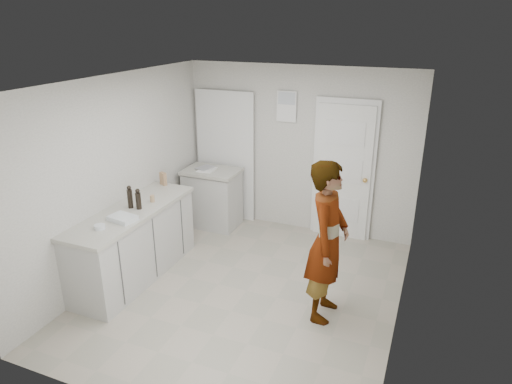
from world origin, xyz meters
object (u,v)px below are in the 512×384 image
at_px(person, 327,242).
at_px(cake_mix_box, 163,179).
at_px(oil_cruet_a, 138,199).
at_px(oil_cruet_b, 130,197).
at_px(baking_dish, 123,218).
at_px(spice_jar, 152,199).
at_px(egg_bowl, 100,227).

xyz_separation_m(person, cake_mix_box, (-2.54, 0.78, 0.12)).
bearing_deg(oil_cruet_a, oil_cruet_b, -175.93).
bearing_deg(baking_dish, spice_jar, 90.71).
xyz_separation_m(person, spice_jar, (-2.32, 0.19, 0.07)).
relative_size(baking_dish, egg_bowl, 2.79).
xyz_separation_m(cake_mix_box, egg_bowl, (0.13, -1.48, -0.07)).
relative_size(cake_mix_box, baking_dish, 0.53).
height_order(oil_cruet_b, baking_dish, oil_cruet_b).
bearing_deg(egg_bowl, oil_cruet_a, 84.23).
xyz_separation_m(oil_cruet_a, oil_cruet_b, (-0.12, -0.01, 0.01)).
height_order(cake_mix_box, spice_jar, cake_mix_box).
relative_size(oil_cruet_a, baking_dish, 0.78).
distance_m(person, baking_dish, 2.35).
bearing_deg(person, oil_cruet_a, 91.76).
relative_size(person, cake_mix_box, 10.01).
relative_size(person, egg_bowl, 14.74).
relative_size(oil_cruet_a, oil_cruet_b, 0.91).
distance_m(oil_cruet_b, egg_bowl, 0.64).
bearing_deg(spice_jar, oil_cruet_b, -117.61).
relative_size(spice_jar, egg_bowl, 0.72).
relative_size(cake_mix_box, spice_jar, 2.05).
xyz_separation_m(person, egg_bowl, (-2.40, -0.70, 0.05)).
distance_m(person, spice_jar, 2.32).
relative_size(person, baking_dish, 5.29).
relative_size(cake_mix_box, oil_cruet_a, 0.68).
xyz_separation_m(baking_dish, egg_bowl, (-0.09, -0.28, -0.00)).
relative_size(oil_cruet_b, baking_dish, 0.85).
distance_m(baking_dish, egg_bowl, 0.30).
height_order(oil_cruet_a, egg_bowl, oil_cruet_a).
bearing_deg(spice_jar, oil_cruet_a, -94.77).
bearing_deg(egg_bowl, oil_cruet_b, 94.65).
bearing_deg(baking_dish, egg_bowl, -108.23).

